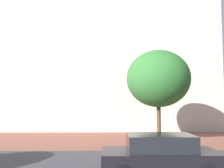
{
  "coord_description": "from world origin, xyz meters",
  "views": [
    {
      "loc": [
        -0.07,
        -2.72,
        2.63
      ],
      "look_at": [
        0.08,
        9.25,
        3.58
      ],
      "focal_mm": 39.57,
      "sensor_mm": 36.0,
      "label": 1
    }
  ],
  "objects": [
    {
      "name": "landmark_building",
      "position": [
        -1.03,
        26.17,
        10.31
      ],
      "size": [
        23.7,
        12.86,
        35.17
      ],
      "color": "beige",
      "rests_on": "ground_plane"
    },
    {
      "name": "car_black",
      "position": [
        1.78,
        6.33,
        0.72
      ],
      "size": [
        4.21,
        2.06,
        1.51
      ],
      "color": "black",
      "rests_on": "ground_plane"
    },
    {
      "name": "tree_curb_far",
      "position": [
        3.34,
        14.19,
        4.33
      ],
      "size": [
        4.37,
        4.37,
        6.31
      ],
      "color": "#4C3823",
      "rests_on": "ground_plane"
    },
    {
      "name": "ground_plane",
      "position": [
        0.0,
        10.0,
        0.0
      ],
      "size": [
        120.0,
        120.0,
        0.0
      ],
      "primitive_type": "plane",
      "color": "brown"
    },
    {
      "name": "street_asphalt_strip",
      "position": [
        0.0,
        7.85,
        0.0
      ],
      "size": [
        120.0,
        6.89,
        0.0
      ],
      "primitive_type": "cube",
      "color": "#38383D",
      "rests_on": "ground_plane"
    }
  ]
}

